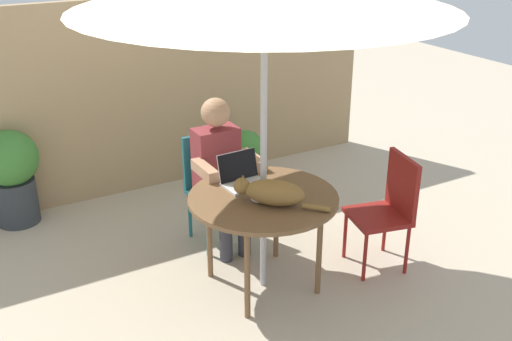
{
  "coord_description": "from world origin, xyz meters",
  "views": [
    {
      "loc": [
        -1.88,
        -3.2,
        2.52
      ],
      "look_at": [
        0.0,
        0.1,
        0.86
      ],
      "focal_mm": 42.67,
      "sensor_mm": 36.0,
      "label": 1
    }
  ],
  "objects_px": {
    "cat": "(271,192)",
    "potted_plant_near_fence": "(11,172)",
    "chair_occupied": "(212,180)",
    "person_seated": "(220,167)",
    "chair_empty": "(389,204)",
    "potted_plant_by_chair": "(245,157)",
    "patio_table": "(263,203)",
    "laptop": "(241,175)"
  },
  "relations": [
    {
      "from": "cat",
      "to": "potted_plant_near_fence",
      "type": "distance_m",
      "value": 2.43
    },
    {
      "from": "chair_occupied",
      "to": "person_seated",
      "type": "xyz_separation_m",
      "value": [
        0.0,
        -0.16,
        0.17
      ]
    },
    {
      "from": "chair_empty",
      "to": "potted_plant_by_chair",
      "type": "height_order",
      "value": "chair_empty"
    },
    {
      "from": "patio_table",
      "to": "chair_empty",
      "type": "bearing_deg",
      "value": -12.78
    },
    {
      "from": "laptop",
      "to": "cat",
      "type": "bearing_deg",
      "value": -87.58
    },
    {
      "from": "cat",
      "to": "chair_occupied",
      "type": "bearing_deg",
      "value": 89.15
    },
    {
      "from": "chair_occupied",
      "to": "chair_empty",
      "type": "bearing_deg",
      "value": -47.21
    },
    {
      "from": "laptop",
      "to": "potted_plant_near_fence",
      "type": "relative_size",
      "value": 0.37
    },
    {
      "from": "chair_empty",
      "to": "potted_plant_by_chair",
      "type": "distance_m",
      "value": 1.79
    },
    {
      "from": "chair_empty",
      "to": "potted_plant_near_fence",
      "type": "bearing_deg",
      "value": 137.91
    },
    {
      "from": "person_seated",
      "to": "potted_plant_by_chair",
      "type": "relative_size",
      "value": 2.15
    },
    {
      "from": "laptop",
      "to": "person_seated",
      "type": "bearing_deg",
      "value": 85.68
    },
    {
      "from": "potted_plant_near_fence",
      "to": "person_seated",
      "type": "bearing_deg",
      "value": -41.82
    },
    {
      "from": "chair_occupied",
      "to": "laptop",
      "type": "distance_m",
      "value": 0.62
    },
    {
      "from": "chair_occupied",
      "to": "cat",
      "type": "height_order",
      "value": "cat"
    },
    {
      "from": "person_seated",
      "to": "chair_empty",
      "type": "bearing_deg",
      "value": -42.46
    },
    {
      "from": "potted_plant_near_fence",
      "to": "potted_plant_by_chair",
      "type": "bearing_deg",
      "value": -8.71
    },
    {
      "from": "chair_empty",
      "to": "cat",
      "type": "bearing_deg",
      "value": 174.81
    },
    {
      "from": "cat",
      "to": "potted_plant_by_chair",
      "type": "relative_size",
      "value": 0.9
    },
    {
      "from": "person_seated",
      "to": "cat",
      "type": "distance_m",
      "value": 0.79
    },
    {
      "from": "chair_occupied",
      "to": "cat",
      "type": "xyz_separation_m",
      "value": [
        -0.01,
        -0.94,
        0.29
      ]
    },
    {
      "from": "chair_occupied",
      "to": "potted_plant_by_chair",
      "type": "distance_m",
      "value": 1.05
    },
    {
      "from": "cat",
      "to": "laptop",
      "type": "bearing_deg",
      "value": 92.42
    },
    {
      "from": "laptop",
      "to": "cat",
      "type": "distance_m",
      "value": 0.38
    },
    {
      "from": "person_seated",
      "to": "potted_plant_near_fence",
      "type": "height_order",
      "value": "person_seated"
    },
    {
      "from": "chair_empty",
      "to": "patio_table",
      "type": "bearing_deg",
      "value": 167.22
    },
    {
      "from": "chair_occupied",
      "to": "person_seated",
      "type": "relative_size",
      "value": 0.72
    },
    {
      "from": "cat",
      "to": "potted_plant_by_chair",
      "type": "height_order",
      "value": "cat"
    },
    {
      "from": "person_seated",
      "to": "cat",
      "type": "xyz_separation_m",
      "value": [
        -0.01,
        -0.78,
        0.12
      ]
    },
    {
      "from": "chair_empty",
      "to": "laptop",
      "type": "bearing_deg",
      "value": 154.32
    },
    {
      "from": "laptop",
      "to": "cat",
      "type": "height_order",
      "value": "laptop"
    },
    {
      "from": "cat",
      "to": "potted_plant_by_chair",
      "type": "bearing_deg",
      "value": 66.8
    },
    {
      "from": "chair_empty",
      "to": "person_seated",
      "type": "xyz_separation_m",
      "value": [
        -0.95,
        0.87,
        0.17
      ]
    },
    {
      "from": "chair_occupied",
      "to": "chair_empty",
      "type": "height_order",
      "value": "same"
    },
    {
      "from": "laptop",
      "to": "chair_occupied",
      "type": "bearing_deg",
      "value": 86.9
    },
    {
      "from": "potted_plant_near_fence",
      "to": "chair_occupied",
      "type": "bearing_deg",
      "value": -37.92
    },
    {
      "from": "chair_occupied",
      "to": "potted_plant_near_fence",
      "type": "height_order",
      "value": "chair_occupied"
    },
    {
      "from": "potted_plant_near_fence",
      "to": "potted_plant_by_chair",
      "type": "distance_m",
      "value": 2.09
    },
    {
      "from": "patio_table",
      "to": "person_seated",
      "type": "bearing_deg",
      "value": 90.0
    },
    {
      "from": "person_seated",
      "to": "laptop",
      "type": "distance_m",
      "value": 0.41
    },
    {
      "from": "laptop",
      "to": "potted_plant_near_fence",
      "type": "height_order",
      "value": "laptop"
    },
    {
      "from": "chair_empty",
      "to": "person_seated",
      "type": "height_order",
      "value": "person_seated"
    }
  ]
}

